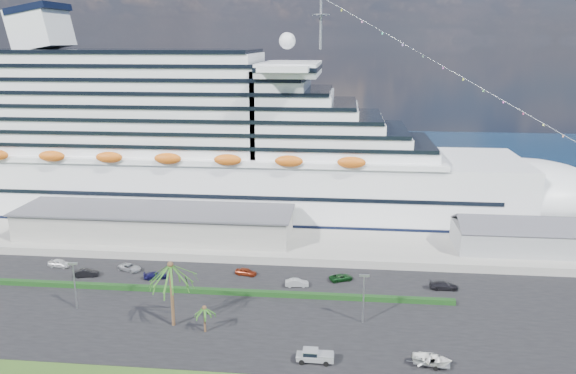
# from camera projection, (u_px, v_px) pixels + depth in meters

# --- Properties ---
(ground) EXTENTS (420.00, 420.00, 0.00)m
(ground) POSITION_uv_depth(u_px,v_px,m) (230.00, 342.00, 84.51)
(ground) COLOR #2E4818
(ground) RESTS_ON ground
(asphalt_lot) EXTENTS (140.00, 38.00, 0.12)m
(asphalt_lot) POSITION_uv_depth(u_px,v_px,m) (243.00, 308.00, 95.08)
(asphalt_lot) COLOR black
(asphalt_lot) RESTS_ON ground
(wharf) EXTENTS (240.00, 20.00, 1.80)m
(wharf) POSITION_uv_depth(u_px,v_px,m) (267.00, 244.00, 122.78)
(wharf) COLOR gray
(wharf) RESTS_ON ground
(water) EXTENTS (420.00, 160.00, 0.02)m
(water) POSITION_uv_depth(u_px,v_px,m) (300.00, 162.00, 209.64)
(water) COLOR black
(water) RESTS_ON ground
(cruise_ship) EXTENTS (191.00, 38.00, 54.00)m
(cruise_ship) POSITION_uv_depth(u_px,v_px,m) (196.00, 151.00, 144.02)
(cruise_ship) COLOR silver
(cruise_ship) RESTS_ON ground
(terminal_building) EXTENTS (61.00, 15.00, 6.30)m
(terminal_building) POSITION_uv_depth(u_px,v_px,m) (155.00, 222.00, 124.21)
(terminal_building) COLOR gray
(terminal_building) RESTS_ON wharf
(port_shed) EXTENTS (24.00, 12.31, 7.37)m
(port_shed) POSITION_uv_depth(u_px,v_px,m) (514.00, 237.00, 116.78)
(port_shed) COLOR gray
(port_shed) RESTS_ON wharf
(hedge) EXTENTS (88.00, 1.10, 0.90)m
(hedge) POSITION_uv_depth(u_px,v_px,m) (204.00, 291.00, 100.55)
(hedge) COLOR black
(hedge) RESTS_ON asphalt_lot
(lamp_post_left) EXTENTS (1.60, 0.35, 8.27)m
(lamp_post_left) POSITION_uv_depth(u_px,v_px,m) (74.00, 280.00, 93.61)
(lamp_post_left) COLOR gray
(lamp_post_left) RESTS_ON asphalt_lot
(lamp_post_right) EXTENTS (1.60, 0.35, 8.27)m
(lamp_post_right) POSITION_uv_depth(u_px,v_px,m) (364.00, 292.00, 88.89)
(lamp_post_right) COLOR gray
(lamp_post_right) RESTS_ON asphalt_lot
(palm_tall) EXTENTS (8.82, 8.82, 11.13)m
(palm_tall) POSITION_uv_depth(u_px,v_px,m) (171.00, 272.00, 87.02)
(palm_tall) COLOR #47301E
(palm_tall) RESTS_ON ground
(palm_short) EXTENTS (3.53, 3.53, 4.56)m
(palm_short) POSITION_uv_depth(u_px,v_px,m) (204.00, 311.00, 86.43)
(palm_short) COLOR #47301E
(palm_short) RESTS_ON ground
(parked_car_0) EXTENTS (4.77, 2.44, 1.55)m
(parked_car_0) POSITION_uv_depth(u_px,v_px,m) (60.00, 263.00, 112.15)
(parked_car_0) COLOR silver
(parked_car_0) RESTS_ON asphalt_lot
(parked_car_1) EXTENTS (4.83, 2.65, 1.51)m
(parked_car_1) POSITION_uv_depth(u_px,v_px,m) (86.00, 273.00, 107.52)
(parked_car_1) COLOR black
(parked_car_1) RESTS_ON asphalt_lot
(parked_car_2) EXTENTS (5.21, 3.84, 1.32)m
(parked_car_2) POSITION_uv_depth(u_px,v_px,m) (130.00, 267.00, 110.41)
(parked_car_2) COLOR #9C9FA5
(parked_car_2) RESTS_ON asphalt_lot
(parked_car_3) EXTENTS (4.76, 3.01, 1.28)m
(parked_car_3) POSITION_uv_depth(u_px,v_px,m) (155.00, 275.00, 106.67)
(parked_car_3) COLOR #13123F
(parked_car_3) RESTS_ON asphalt_lot
(parked_car_4) EXTENTS (4.42, 2.52, 1.42)m
(parked_car_4) POSITION_uv_depth(u_px,v_px,m) (246.00, 272.00, 108.19)
(parked_car_4) COLOR maroon
(parked_car_4) RESTS_ON asphalt_lot
(parked_car_5) EXTENTS (4.42, 1.86, 1.42)m
(parked_car_5) POSITION_uv_depth(u_px,v_px,m) (297.00, 283.00, 103.20)
(parked_car_5) COLOR #A4A7AB
(parked_car_5) RESTS_ON asphalt_lot
(parked_car_6) EXTENTS (4.94, 3.77, 1.25)m
(parked_car_6) POSITION_uv_depth(u_px,v_px,m) (341.00, 277.00, 105.77)
(parked_car_6) COLOR black
(parked_car_6) RESTS_ON asphalt_lot
(parked_car_7) EXTENTS (5.18, 2.17, 1.49)m
(parked_car_7) POSITION_uv_depth(u_px,v_px,m) (444.00, 285.00, 102.04)
(parked_car_7) COLOR black
(parked_car_7) RESTS_ON asphalt_lot
(pickup_truck) EXTENTS (5.31, 2.13, 1.87)m
(pickup_truck) POSITION_uv_depth(u_px,v_px,m) (314.00, 355.00, 78.82)
(pickup_truck) COLOR black
(pickup_truck) RESTS_ON asphalt_lot
(boat_trailer) EXTENTS (6.43, 4.75, 1.78)m
(boat_trailer) POSITION_uv_depth(u_px,v_px,m) (432.00, 359.00, 77.61)
(boat_trailer) COLOR gray
(boat_trailer) RESTS_ON asphalt_lot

